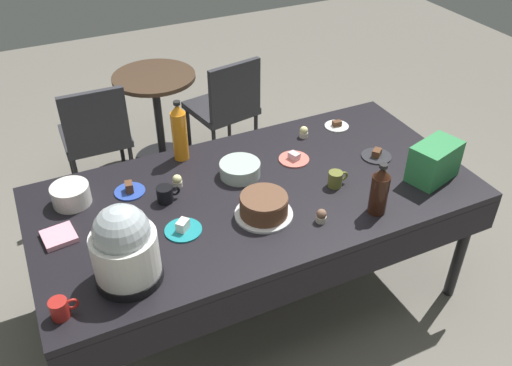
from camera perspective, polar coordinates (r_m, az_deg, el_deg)
name	(u,v)px	position (r m, az deg, el deg)	size (l,w,h in m)	color
ground	(256,294)	(3.22, 0.00, -11.61)	(9.00, 9.00, 0.00)	slate
potluck_table	(256,201)	(2.75, 0.00, -1.89)	(2.20, 1.10, 0.75)	black
frosted_layer_cake	(264,206)	(2.53, 0.83, -2.47)	(0.28, 0.28, 0.11)	silver
slow_cooker	(124,247)	(2.21, -13.67, -6.59)	(0.28, 0.28, 0.36)	black
glass_salad_bowl	(240,169)	(2.81, -1.70, 1.46)	(0.21, 0.21, 0.07)	#B2C6BC
ceramic_snack_bowl	(71,195)	(2.76, -18.90, -1.17)	(0.18, 0.18, 0.10)	silver
dessert_plate_white	(337,125)	(3.28, 8.49, 6.01)	(0.14, 0.14, 0.04)	white
dessert_plate_charcoal	(376,155)	(3.04, 12.55, 2.89)	(0.16, 0.16, 0.05)	#2D2D33
dessert_plate_teal	(183,228)	(2.49, -7.67, -4.76)	(0.17, 0.17, 0.06)	teal
dessert_plate_coral	(294,158)	(2.95, 4.01, 2.61)	(0.17, 0.17, 0.04)	#E07266
dessert_plate_cobalt	(130,190)	(2.77, -13.16, -0.71)	(0.15, 0.15, 0.06)	#2D4CB2
cupcake_cocoa	(304,132)	(3.15, 5.05, 5.37)	(0.05, 0.05, 0.07)	beige
cupcake_mint	(321,216)	(2.53, 6.88, -3.46)	(0.05, 0.05, 0.07)	beige
cupcake_vanilla	(177,181)	(2.76, -8.29, 0.21)	(0.05, 0.05, 0.07)	beige
soda_bottle_cola	(379,190)	(2.57, 12.86, -0.76)	(0.09, 0.09, 0.27)	#33190F
soda_bottle_orange_juice	(179,132)	(2.91, -8.05, 5.30)	(0.08, 0.08, 0.34)	orange
coffee_mug_olive	(336,179)	(2.76, 8.39, 0.43)	(0.11, 0.07, 0.08)	olive
coffee_mug_black	(165,194)	(2.66, -9.50, -1.16)	(0.12, 0.08, 0.08)	black
coffee_mug_red	(60,309)	(2.22, -19.89, -12.32)	(0.11, 0.07, 0.08)	#B2231E
soda_carton	(434,161)	(2.90, 18.25, 2.17)	(0.26, 0.16, 0.20)	#338C4C
paper_napkin_stack	(59,236)	(2.59, -20.02, -5.29)	(0.14, 0.14, 0.02)	pink
maroon_chair_left	(96,132)	(3.86, -16.52, 5.13)	(0.45, 0.45, 0.85)	#333338
maroon_chair_right	(226,104)	(4.07, -3.16, 8.32)	(0.51, 0.51, 0.85)	#333338
round_cafe_table	(157,103)	(4.13, -10.39, 8.30)	(0.60, 0.60, 0.72)	#473323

